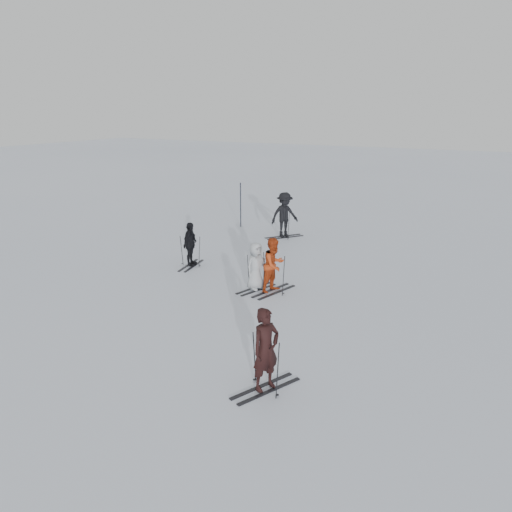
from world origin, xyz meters
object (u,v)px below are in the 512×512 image
Objects in this scene: skier_uphill_left at (190,245)px; piste_marker at (241,205)px; skier_red at (274,266)px; skier_near_dark at (266,351)px; skier_grey at (256,267)px; skier_uphill_far at (285,215)px.

skier_uphill_left is 0.75× the size of piste_marker.
skier_near_dark is at bearing -140.65° from skier_red.
skier_red is 4.00m from skier_uphill_left.
skier_grey is at bearing -57.29° from piste_marker.
skier_grey is 0.71× the size of piste_marker.
skier_grey is 6.80m from skier_uphill_far.
skier_uphill_far is 0.93× the size of piste_marker.
skier_red reaches higher than skier_grey.
skier_red is (-2.33, 5.19, -0.02)m from skier_near_dark.
skier_uphill_far reaches higher than skier_uphill_left.
skier_grey is at bearing -125.03° from skier_uphill_far.
skier_uphill_left reaches higher than skier_grey.
skier_red is 1.14× the size of skier_grey.
skier_uphill_far is 2.85m from piste_marker.
skier_grey is 0.76× the size of skier_uphill_far.
skier_near_dark is at bearing -132.58° from skier_grey.
skier_uphill_far is at bearing -17.30° from piste_marker.
skier_near_dark is 12.62m from skier_uphill_far.
skier_uphill_left is at bearing -155.28° from skier_uphill_far.
piste_marker is (-1.45, 6.28, 0.27)m from skier_uphill_left.
skier_near_dark reaches higher than skier_grey.
skier_grey is (-0.60, -0.07, -0.11)m from skier_red.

